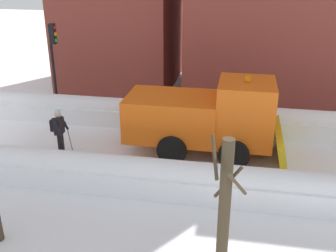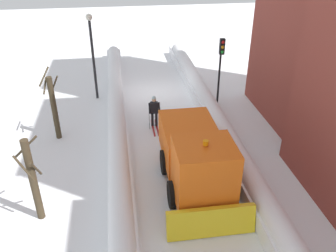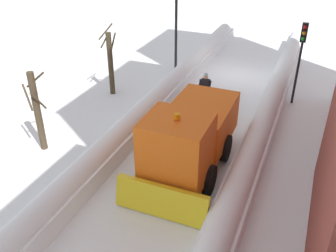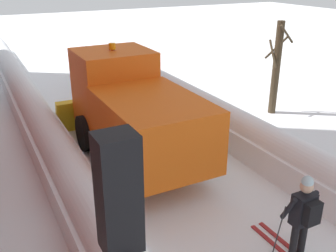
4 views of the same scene
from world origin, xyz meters
TOP-DOWN VIEW (x-y plane):
  - ground_plane at (0.00, 10.00)m, footprint 80.00×80.00m
  - snowbank_left at (-2.66, 10.00)m, footprint 1.10×36.00m
  - snowbank_right at (2.66, 10.00)m, footprint 1.10×36.00m
  - plow_truck at (-0.49, 9.93)m, footprint 3.20×5.98m
  - skier at (0.61, 4.49)m, footprint 0.62×1.80m
  - traffic_light_pole at (-3.54, 2.56)m, footprint 0.28×0.42m
  - street_lamp at (3.85, 0.28)m, footprint 0.40×0.40m
  - bare_tree_near at (5.72, 4.99)m, footprint 0.95×0.92m
  - bare_tree_mid at (5.68, 10.90)m, footprint 0.86×0.88m

SIDE VIEW (x-z plane):
  - ground_plane at x=0.00m, z-range 0.00..0.00m
  - snowbank_right at x=2.66m, z-range -0.05..1.13m
  - snowbank_left at x=-2.66m, z-range -0.05..1.15m
  - skier at x=0.61m, z-range 0.10..1.91m
  - plow_truck at x=-0.49m, z-range -0.08..3.04m
  - bare_tree_mid at x=5.68m, z-range 0.06..3.51m
  - bare_tree_near at x=5.72m, z-range -0.08..3.66m
  - traffic_light_pole at x=-3.54m, z-range 0.86..5.06m
  - street_lamp at x=3.85m, z-range 0.70..6.02m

